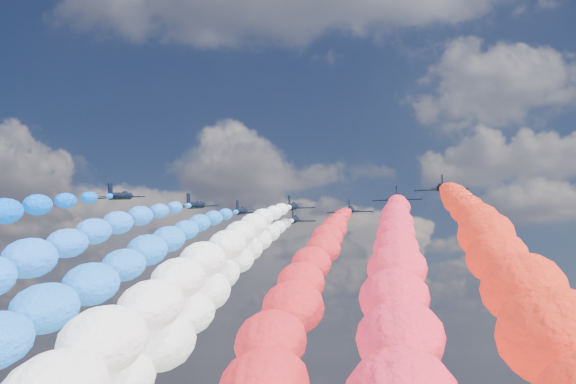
# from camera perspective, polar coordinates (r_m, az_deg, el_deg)

# --- Properties ---
(jet_0) EXTENTS (10.35, 13.82, 5.47)m
(jet_0) POSITION_cam_1_polar(r_m,az_deg,el_deg) (150.14, -12.62, -0.30)
(jet_0) COLOR black
(jet_1) EXTENTS (10.42, 13.88, 5.47)m
(jet_1) POSITION_cam_1_polar(r_m,az_deg,el_deg) (156.87, -7.02, -1.00)
(jet_1) COLOR black
(trail_1) EXTENTS (6.64, 125.22, 44.55)m
(trail_1) POSITION_cam_1_polar(r_m,az_deg,el_deg) (93.90, -17.97, -5.58)
(trail_1) COLOR blue
(jet_2) EXTENTS (10.30, 13.79, 5.47)m
(jet_2) POSITION_cam_1_polar(r_m,az_deg,el_deg) (162.93, -3.57, -1.47)
(jet_2) COLOR black
(trail_2) EXTENTS (6.64, 125.22, 44.55)m
(trail_2) POSITION_cam_1_polar(r_m,az_deg,el_deg) (98.39, -11.68, -6.18)
(trail_2) COLOR blue
(jet_3) EXTENTS (9.97, 13.56, 5.47)m
(jet_3) POSITION_cam_1_polar(r_m,az_deg,el_deg) (157.45, 0.32, -1.13)
(jet_3) COLOR black
(trail_3) EXTENTS (6.64, 125.22, 44.55)m
(trail_3) POSITION_cam_1_polar(r_m,az_deg,el_deg) (91.56, -5.53, -5.95)
(trail_3) COLOR white
(jet_4) EXTENTS (10.49, 13.93, 5.47)m
(jet_4) POSITION_cam_1_polar(r_m,az_deg,el_deg) (173.34, 0.51, -2.13)
(jet_4) COLOR black
(trail_4) EXTENTS (6.64, 125.22, 44.55)m
(trail_4) POSITION_cam_1_polar(r_m,az_deg,el_deg) (107.52, -4.36, -6.86)
(trail_4) COLOR silver
(jet_5) EXTENTS (9.95, 13.54, 5.47)m
(jet_5) POSITION_cam_1_polar(r_m,az_deg,el_deg) (162.23, 4.76, -1.41)
(jet_5) COLOR black
(trail_5) EXTENTS (6.64, 125.22, 44.55)m
(trail_5) POSITION_cam_1_polar(r_m,az_deg,el_deg) (95.49, 2.29, -6.24)
(trail_5) COLOR red
(jet_6) EXTENTS (10.01, 13.59, 5.47)m
(jet_6) POSITION_cam_1_polar(r_m,az_deg,el_deg) (150.33, 8.29, -0.48)
(jet_6) COLOR black
(trail_6) EXTENTS (6.64, 125.22, 44.55)m
(trail_6) POSITION_cam_1_polar(r_m,az_deg,el_deg) (83.21, 8.34, -5.29)
(trail_6) COLOR #EC2640
(jet_7) EXTENTS (9.81, 13.44, 5.47)m
(jet_7) POSITION_cam_1_polar(r_m,az_deg,el_deg) (142.41, 11.54, 0.27)
(jet_7) COLOR black
(trail_7) EXTENTS (6.64, 125.22, 44.55)m
(trail_7) POSITION_cam_1_polar(r_m,az_deg,el_deg) (75.37, 14.50, -4.35)
(trail_7) COLOR red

